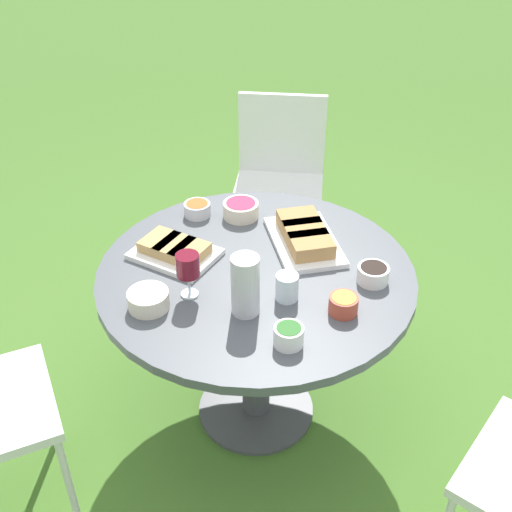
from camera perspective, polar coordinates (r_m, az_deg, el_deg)
ground_plane at (r=2.72m, az=0.00°, el=-13.47°), size 40.00×40.00×0.00m
dining_table at (r=2.31m, az=0.00°, el=-3.60°), size 1.11×1.11×0.71m
chair_near_left at (r=3.28m, az=2.12°, el=7.53°), size 0.54×0.55×0.89m
water_pitcher at (r=2.00m, az=-0.95°, el=-2.61°), size 0.10×0.09×0.21m
wine_glass at (r=2.07m, az=-6.08°, el=-0.94°), size 0.08×0.08×0.16m
platter_bread_main at (r=2.36m, az=4.35°, el=1.77°), size 0.36×0.23×0.08m
platter_charcuterie at (r=2.31m, az=-7.24°, el=0.51°), size 0.35×0.36×0.06m
bowl_fries at (r=2.06m, az=7.78°, el=-4.22°), size 0.09×0.09×0.06m
bowl_salad at (r=1.92m, az=2.92°, el=-7.02°), size 0.09×0.09×0.07m
bowl_olives at (r=2.20m, az=10.36°, el=-1.53°), size 0.11×0.11×0.06m
bowl_dip_red at (r=2.52m, az=-1.36°, el=4.21°), size 0.14×0.14×0.06m
bowl_dip_cream at (r=2.08m, az=-9.55°, el=-3.77°), size 0.13×0.13×0.06m
bowl_roasted_veg at (r=2.54m, az=-5.24°, el=4.23°), size 0.10×0.10×0.05m
cup_water_near at (r=2.09m, az=2.77°, el=-2.77°), size 0.08×0.08×0.09m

